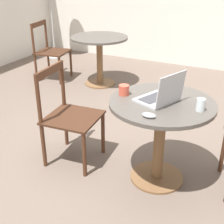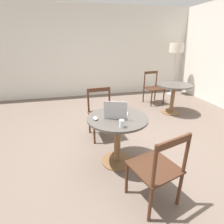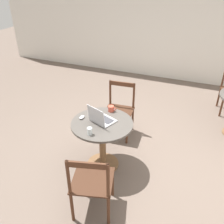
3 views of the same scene
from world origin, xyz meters
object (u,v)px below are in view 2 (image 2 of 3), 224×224
chair_mid_back (153,88)px  laptop (116,113)px  chair_near_front (157,169)px  cafe_table_near (117,129)px  mug (112,106)px  floor_lamp (176,49)px  drinking_glass (122,124)px  chair_near_back (102,113)px  cafe_table_mid (173,91)px  mouse (96,118)px

chair_mid_back → laptop: bearing=-126.3°
chair_mid_back → chair_near_front: bearing=-115.5°
cafe_table_near → mug: bearing=90.2°
floor_lamp → drinking_glass: floor_lamp is taller
chair_near_back → chair_mid_back: bearing=40.5°
chair_mid_back → cafe_table_near: bearing=-125.9°
cafe_table_near → chair_near_back: 0.85m
floor_lamp → cafe_table_near: bearing=-132.0°
chair_near_back → drinking_glass: 1.19m
mug → drinking_glass: 0.62m
cafe_table_mid → chair_near_back: chair_near_back is taller
chair_mid_back → cafe_table_mid: bearing=-81.2°
chair_mid_back → laptop: size_ratio=2.35×
cafe_table_mid → mug: mug is taller
cafe_table_near → floor_lamp: size_ratio=0.51×
chair_near_back → laptop: bearing=-86.4°
chair_near_front → floor_lamp: (2.54, 3.84, 1.00)m
chair_near_back → floor_lamp: size_ratio=0.55×
floor_lamp → chair_near_front: bearing=-123.5°
cafe_table_near → laptop: laptop is taller
mouse → drinking_glass: (0.27, -0.30, 0.03)m
mouse → drinking_glass: size_ratio=1.07×
floor_lamp → laptop: bearing=-132.2°
mug → chair_mid_back: bearing=50.0°
chair_near_back → cafe_table_near: bearing=-85.3°
cafe_table_mid → drinking_glass: 2.65m
mouse → drinking_glass: 0.40m
cafe_table_mid → chair_mid_back: chair_mid_back is taller
cafe_table_mid → chair_near_back: (-1.92, -0.71, -0.10)m
cafe_table_mid → drinking_glass: size_ratio=8.91×
cafe_table_near → mug: mug is taller
cafe_table_mid → chair_mid_back: 0.83m
floor_lamp → mug: bearing=-135.2°
chair_near_back → drinking_glass: size_ratio=9.54×
chair_near_back → chair_near_front: bearing=-80.1°
floor_lamp → drinking_glass: bearing=-129.7°
cafe_table_near → chair_mid_back: chair_mid_back is taller
chair_mid_back → mug: chair_mid_back is taller
cafe_table_near → cafe_table_mid: size_ratio=1.00×
cafe_table_near → floor_lamp: floor_lamp is taller
floor_lamp → drinking_glass: (-2.79, -3.36, -0.67)m
cafe_table_mid → chair_near_front: (-1.63, -2.34, -0.10)m
cafe_table_near → cafe_table_mid: 2.42m
cafe_table_mid → laptop: laptop is taller
chair_near_back → drinking_glass: bearing=-88.2°
cafe_table_near → drinking_glass: size_ratio=8.91×
chair_near_front → laptop: bearing=106.3°
cafe_table_near → drinking_glass: bearing=-96.5°
mug → floor_lamp: bearing=44.8°
chair_near_back → mouse: size_ratio=8.95×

